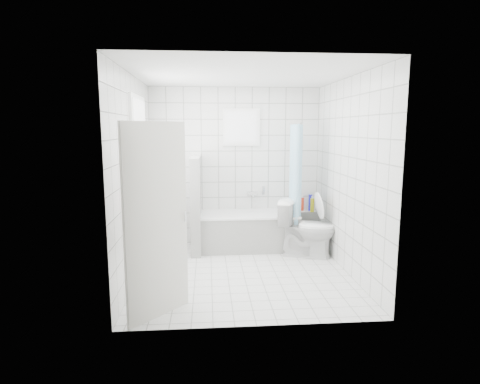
{
  "coord_description": "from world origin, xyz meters",
  "views": [
    {
      "loc": [
        -0.47,
        -5.17,
        1.93
      ],
      "look_at": [
        -0.02,
        0.35,
        1.05
      ],
      "focal_mm": 30.0,
      "sensor_mm": 36.0,
      "label": 1
    }
  ],
  "objects": [
    {
      "name": "shower_curtain",
      "position": [
        0.91,
        0.97,
        1.1
      ],
      "size": [
        0.14,
        0.48,
        1.78
      ],
      "primitive_type": null,
      "color": "#4DB3E3",
      "rests_on": "curtain_rod"
    },
    {
      "name": "partition_wall",
      "position": [
        -0.66,
        1.07,
        0.75
      ],
      "size": [
        0.15,
        0.85,
        1.5
      ],
      "primitive_type": "cube",
      "color": "white",
      "rests_on": "ground"
    },
    {
      "name": "wall_front",
      "position": [
        0.0,
        -1.5,
        1.3
      ],
      "size": [
        2.8,
        0.02,
        2.6
      ],
      "primitive_type": "cube",
      "color": "white",
      "rests_on": "ground"
    },
    {
      "name": "toilet",
      "position": [
        1.03,
        0.65,
        0.43
      ],
      "size": [
        0.95,
        0.73,
        0.86
      ],
      "primitive_type": "imported",
      "rotation": [
        0.0,
        0.0,
        1.23
      ],
      "color": "white",
      "rests_on": "ground"
    },
    {
      "name": "wall_right",
      "position": [
        1.4,
        0.0,
        1.3
      ],
      "size": [
        0.02,
        3.0,
        2.6
      ],
      "primitive_type": "cube",
      "color": "white",
      "rests_on": "ground"
    },
    {
      "name": "window_sill",
      "position": [
        -1.31,
        0.3,
        0.86
      ],
      "size": [
        0.18,
        1.02,
        0.08
      ],
      "primitive_type": "cube",
      "color": "white",
      "rests_on": "wall_left"
    },
    {
      "name": "window_back",
      "position": [
        0.1,
        1.46,
        1.95
      ],
      "size": [
        0.5,
        0.01,
        0.5
      ],
      "primitive_type": "cube",
      "color": "white",
      "rests_on": "wall_back"
    },
    {
      "name": "curtain_rod",
      "position": [
        0.91,
        1.1,
        2.0
      ],
      "size": [
        0.02,
        0.8,
        0.02
      ],
      "primitive_type": "cylinder",
      "rotation": [
        1.57,
        0.0,
        0.0
      ],
      "color": "silver",
      "rests_on": "wall_back"
    },
    {
      "name": "tiled_ledge",
      "position": [
        1.2,
        1.38,
        0.28
      ],
      "size": [
        0.4,
        0.24,
        0.55
      ],
      "primitive_type": "cube",
      "color": "white",
      "rests_on": "ground"
    },
    {
      "name": "wall_left",
      "position": [
        -1.4,
        0.0,
        1.3
      ],
      "size": [
        0.02,
        3.0,
        2.6
      ],
      "primitive_type": "cube",
      "color": "white",
      "rests_on": "ground"
    },
    {
      "name": "tub_faucet",
      "position": [
        0.29,
        1.46,
        0.85
      ],
      "size": [
        0.18,
        0.06,
        0.06
      ],
      "primitive_type": "cube",
      "color": "silver",
      "rests_on": "wall_back"
    },
    {
      "name": "wall_back",
      "position": [
        0.0,
        1.5,
        1.3
      ],
      "size": [
        2.8,
        0.02,
        2.6
      ],
      "primitive_type": "cube",
      "color": "white",
      "rests_on": "ground"
    },
    {
      "name": "ledge_bottles",
      "position": [
        1.23,
        1.36,
        0.67
      ],
      "size": [
        0.2,
        0.2,
        0.28
      ],
      "color": "#D1C816",
      "rests_on": "tiled_ledge"
    },
    {
      "name": "bathtub",
      "position": [
        0.19,
        1.12,
        0.29
      ],
      "size": [
        1.56,
        0.77,
        0.58
      ],
      "color": "white",
      "rests_on": "ground"
    },
    {
      "name": "sill_bottles",
      "position": [
        -1.3,
        0.25,
        1.02
      ],
      "size": [
        0.15,
        0.76,
        0.28
      ],
      "color": "silver",
      "rests_on": "window_sill"
    },
    {
      "name": "ceiling",
      "position": [
        0.0,
        0.0,
        2.6
      ],
      "size": [
        3.0,
        3.0,
        0.0
      ],
      "primitive_type": "plane",
      "rotation": [
        3.14,
        0.0,
        0.0
      ],
      "color": "white",
      "rests_on": "ground"
    },
    {
      "name": "ground",
      "position": [
        0.0,
        0.0,
        0.0
      ],
      "size": [
        3.0,
        3.0,
        0.0
      ],
      "primitive_type": "plane",
      "color": "white",
      "rests_on": "ground"
    },
    {
      "name": "window_left",
      "position": [
        -1.35,
        0.3,
        1.6
      ],
      "size": [
        0.01,
        0.9,
        1.4
      ],
      "primitive_type": "cube",
      "color": "white",
      "rests_on": "wall_left"
    },
    {
      "name": "door",
      "position": [
        -0.98,
        -1.18,
        1.0
      ],
      "size": [
        0.57,
        0.62,
        2.0
      ],
      "primitive_type": "cube",
      "rotation": [
        0.0,
        0.0,
        -0.73
      ],
      "color": "silver",
      "rests_on": "ground"
    }
  ]
}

